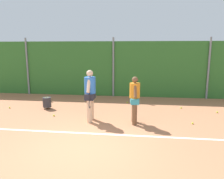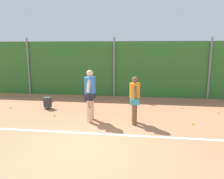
# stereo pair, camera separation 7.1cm
# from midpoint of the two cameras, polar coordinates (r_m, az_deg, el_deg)

# --- Properties ---
(ground_plane) EXTENTS (26.11, 26.11, 0.00)m
(ground_plane) POSITION_cam_midpoint_polar(r_m,az_deg,el_deg) (7.84, -3.44, -8.83)
(ground_plane) COLOR #B2704C
(hedge_fence_backdrop) EXTENTS (16.94, 0.25, 2.96)m
(hedge_fence_backdrop) POSITION_cam_midpoint_polar(r_m,az_deg,el_deg) (12.08, 0.82, 5.32)
(hedge_fence_backdrop) COLOR #33702D
(hedge_fence_backdrop) RESTS_ON ground_plane
(fence_post_left) EXTENTS (0.10, 0.10, 3.16)m
(fence_post_left) POSITION_cam_midpoint_polar(r_m,az_deg,el_deg) (13.40, -20.60, 5.60)
(fence_post_left) COLOR gray
(fence_post_left) RESTS_ON ground_plane
(fence_post_center) EXTENTS (0.10, 0.10, 3.16)m
(fence_post_center) POSITION_cam_midpoint_polar(r_m,az_deg,el_deg) (11.90, 0.71, 5.72)
(fence_post_center) COLOR gray
(fence_post_center) RESTS_ON ground_plane
(fence_post_right) EXTENTS (0.10, 0.10, 3.16)m
(fence_post_right) POSITION_cam_midpoint_polar(r_m,az_deg,el_deg) (12.29, 24.04, 4.95)
(fence_post_right) COLOR gray
(fence_post_right) RESTS_ON ground_plane
(court_baseline_paint) EXTENTS (12.38, 0.10, 0.01)m
(court_baseline_paint) POSITION_cam_midpoint_polar(r_m,az_deg,el_deg) (7.01, -4.90, -11.24)
(court_baseline_paint) COLOR white
(court_baseline_paint) RESTS_ON ground_plane
(player_foreground_near) EXTENTS (0.36, 0.77, 1.66)m
(player_foreground_near) POSITION_cam_midpoint_polar(r_m,az_deg,el_deg) (7.67, 6.11, -2.10)
(player_foreground_near) COLOR brown
(player_foreground_near) RESTS_ON ground_plane
(player_midcourt) EXTENTS (0.40, 0.84, 1.85)m
(player_midcourt) POSITION_cam_midpoint_polar(r_m,az_deg,el_deg) (7.92, -5.40, -0.86)
(player_midcourt) COLOR beige
(player_midcourt) RESTS_ON ground_plane
(ball_hopper) EXTENTS (0.36, 0.36, 0.51)m
(ball_hopper) POSITION_cam_midpoint_polar(r_m,az_deg,el_deg) (10.04, -16.11, -3.11)
(ball_hopper) COLOR #2D2D33
(ball_hopper) RESTS_ON ground_plane
(tennis_ball_0) EXTENTS (0.07, 0.07, 0.07)m
(tennis_ball_0) POSITION_cam_midpoint_polar(r_m,az_deg,el_deg) (10.15, 17.73, -4.56)
(tennis_ball_0) COLOR #CCDB33
(tennis_ball_0) RESTS_ON ground_plane
(tennis_ball_1) EXTENTS (0.07, 0.07, 0.07)m
(tennis_ball_1) POSITION_cam_midpoint_polar(r_m,az_deg,el_deg) (10.02, 25.85, -5.34)
(tennis_ball_1) COLOR #CCDB33
(tennis_ball_1) RESTS_ON ground_plane
(tennis_ball_2) EXTENTS (0.07, 0.07, 0.07)m
(tennis_ball_2) POSITION_cam_midpoint_polar(r_m,az_deg,el_deg) (8.94, -14.48, -6.45)
(tennis_ball_2) COLOR #CCDB33
(tennis_ball_2) RESTS_ON ground_plane
(tennis_ball_3) EXTENTS (0.07, 0.07, 0.07)m
(tennis_ball_3) POSITION_cam_midpoint_polar(r_m,az_deg,el_deg) (10.65, 4.27, -3.35)
(tennis_ball_3) COLOR #CCDB33
(tennis_ball_3) RESTS_ON ground_plane
(tennis_ball_4) EXTENTS (0.07, 0.07, 0.07)m
(tennis_ball_4) POSITION_cam_midpoint_polar(r_m,az_deg,el_deg) (10.88, -5.57, -3.07)
(tennis_ball_4) COLOR #CCDB33
(tennis_ball_4) RESTS_ON ground_plane
(tennis_ball_5) EXTENTS (0.07, 0.07, 0.07)m
(tennis_ball_5) POSITION_cam_midpoint_polar(r_m,az_deg,el_deg) (8.27, 20.35, -8.21)
(tennis_ball_5) COLOR #CCDB33
(tennis_ball_5) RESTS_ON ground_plane
(tennis_ball_7) EXTENTS (0.07, 0.07, 0.07)m
(tennis_ball_7) POSITION_cam_midpoint_polar(r_m,az_deg,el_deg) (10.75, -24.56, -4.20)
(tennis_ball_7) COLOR #CCDB33
(tennis_ball_7) RESTS_ON ground_plane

